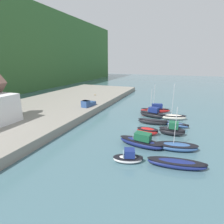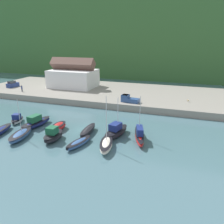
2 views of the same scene
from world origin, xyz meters
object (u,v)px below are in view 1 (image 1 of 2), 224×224
at_px(moored_boat_6, 176,163).
at_px(moored_boat_9, 175,124).
at_px(moored_boat_5, 156,109).
at_px(moored_boat_7, 176,146).
at_px(moored_boat_0, 128,158).
at_px(moored_boat_10, 173,117).
at_px(pickup_truck_0, 88,104).
at_px(dog_on_quay, 95,95).
at_px(moored_boat_4, 152,114).
at_px(moored_boat_8, 172,130).
at_px(moored_boat_2, 147,131).
at_px(moored_boat_3, 152,121).
at_px(moored_boat_1, 141,142).

bearing_deg(moored_boat_6, moored_boat_9, -5.07).
xyz_separation_m(moored_boat_5, moored_boat_7, (-21.15, -6.48, -0.31)).
bearing_deg(moored_boat_5, moored_boat_0, 163.57).
bearing_deg(moored_boat_6, moored_boat_0, 91.84).
relative_size(moored_boat_10, pickup_truck_0, 1.84).
bearing_deg(moored_boat_7, moored_boat_10, -6.64).
xyz_separation_m(moored_boat_10, dog_on_quay, (12.74, 28.71, 1.50)).
bearing_deg(dog_on_quay, moored_boat_4, -160.38).
height_order(moored_boat_5, moored_boat_8, moored_boat_5).
bearing_deg(moored_boat_10, moored_boat_6, 170.98).
bearing_deg(moored_boat_8, dog_on_quay, 50.96).
distance_m(moored_boat_8, moored_boat_10, 10.18).
height_order(moored_boat_2, moored_boat_8, moored_boat_8).
distance_m(moored_boat_2, moored_boat_10, 12.67).
height_order(moored_boat_3, moored_boat_4, moored_boat_4).
xyz_separation_m(moored_boat_5, moored_boat_6, (-26.38, -6.68, -0.38)).
bearing_deg(moored_boat_10, moored_boat_5, 34.68).
bearing_deg(moored_boat_6, moored_boat_5, 5.99).
relative_size(moored_boat_0, dog_on_quay, 6.00).
relative_size(moored_boat_8, moored_boat_10, 0.56).
xyz_separation_m(moored_boat_2, moored_boat_3, (6.47, 0.07, -0.09)).
height_order(moored_boat_0, moored_boat_4, moored_boat_4).
distance_m(moored_boat_2, dog_on_quay, 34.69).
xyz_separation_m(moored_boat_1, moored_boat_8, (7.29, -4.70, 0.08)).
relative_size(moored_boat_3, moored_boat_9, 1.08).
distance_m(moored_boat_6, moored_boat_8, 11.69).
bearing_deg(moored_boat_6, moored_boat_2, 22.78).
relative_size(moored_boat_4, moored_boat_6, 0.91).
height_order(moored_boat_5, moored_boat_10, moored_boat_10).
height_order(moored_boat_4, moored_boat_5, moored_boat_5).
xyz_separation_m(moored_boat_4, pickup_truck_0, (-2.29, 18.14, 1.58)).
xyz_separation_m(moored_boat_0, moored_boat_6, (1.18, -6.66, -0.12)).
bearing_deg(pickup_truck_0, moored_boat_1, 148.67).
bearing_deg(moored_boat_3, moored_boat_6, -162.71).
distance_m(moored_boat_4, moored_boat_5, 4.52).
height_order(moored_boat_5, moored_boat_6, moored_boat_5).
height_order(moored_boat_4, dog_on_quay, moored_boat_4).
relative_size(moored_boat_0, moored_boat_7, 0.64).
height_order(moored_boat_6, moored_boat_10, moored_boat_10).
bearing_deg(pickup_truck_0, moored_boat_2, 160.49).
bearing_deg(moored_boat_0, moored_boat_7, -63.72).
distance_m(moored_boat_1, moored_boat_10, 18.01).
xyz_separation_m(moored_boat_2, moored_boat_5, (16.51, 0.75, 0.20)).
bearing_deg(pickup_truck_0, moored_boat_10, -167.16).
relative_size(moored_boat_2, moored_boat_9, 0.68).
xyz_separation_m(moored_boat_7, moored_boat_9, (11.72, 0.73, -0.12)).
xyz_separation_m(moored_boat_6, dog_on_quay, (34.52, 30.31, 1.62)).
bearing_deg(moored_boat_3, moored_boat_0, 174.99).
bearing_deg(moored_boat_3, dog_on_quay, 50.32).
relative_size(moored_boat_0, moored_boat_1, 0.59).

